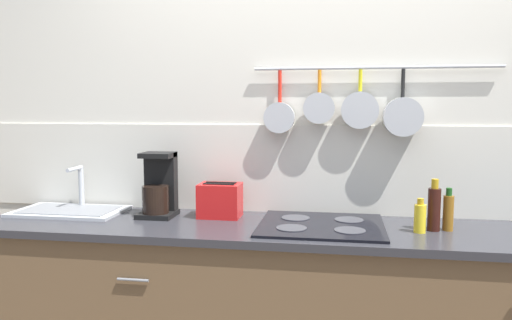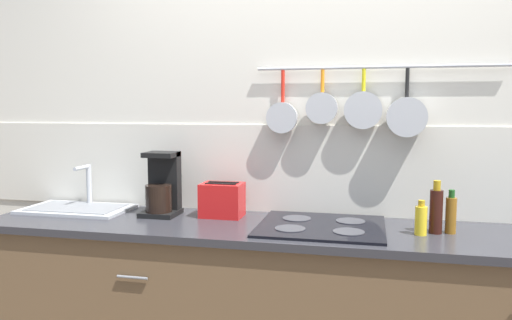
{
  "view_description": "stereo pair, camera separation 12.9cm",
  "coord_description": "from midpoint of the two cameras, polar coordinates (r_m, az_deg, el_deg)",
  "views": [
    {
      "loc": [
        0.06,
        -2.21,
        1.44
      ],
      "look_at": [
        -0.31,
        0.0,
        1.2
      ],
      "focal_mm": 35.0,
      "sensor_mm": 36.0,
      "label": 1
    },
    {
      "loc": [
        0.19,
        -2.18,
        1.44
      ],
      "look_at": [
        -0.31,
        0.0,
        1.2
      ],
      "focal_mm": 35.0,
      "sensor_mm": 36.0,
      "label": 2
    }
  ],
  "objects": [
    {
      "name": "wall_back",
      "position": [
        2.53,
        9.98,
        2.18
      ],
      "size": [
        7.2,
        0.15,
        2.6
      ],
      "color": "silver",
      "rests_on": "ground_plane"
    },
    {
      "name": "countertop",
      "position": [
        2.27,
        9.35,
        -8.18
      ],
      "size": [
        3.2,
        0.57,
        0.03
      ],
      "color": "#2D2D33",
      "rests_on": "cabinet_base"
    },
    {
      "name": "sink_basin",
      "position": [
        2.76,
        -18.44,
        -5.1
      ],
      "size": [
        0.54,
        0.32,
        0.23
      ],
      "color": "#B7BABF",
      "rests_on": "countertop"
    },
    {
      "name": "coffee_maker",
      "position": [
        2.52,
        -9.25,
        -3.31
      ],
      "size": [
        0.17,
        0.18,
        0.32
      ],
      "color": "black",
      "rests_on": "countertop"
    },
    {
      "name": "toaster",
      "position": [
        2.46,
        -2.38,
        -4.58
      ],
      "size": [
        0.22,
        0.15,
        0.17
      ],
      "color": "red",
      "rests_on": "countertop"
    },
    {
      "name": "cooktop",
      "position": [
        2.28,
        9.1,
        -7.47
      ],
      "size": [
        0.56,
        0.5,
        0.01
      ],
      "color": "black",
      "rests_on": "countertop"
    },
    {
      "name": "bottle_olive_oil",
      "position": [
        2.24,
        19.93,
        -6.44
      ],
      "size": [
        0.05,
        0.05,
        0.15
      ],
      "color": "yellow",
      "rests_on": "countertop"
    },
    {
      "name": "bottle_sesame_oil",
      "position": [
        2.29,
        21.43,
        -5.36
      ],
      "size": [
        0.05,
        0.05,
        0.23
      ],
      "color": "#33140F",
      "rests_on": "countertop"
    },
    {
      "name": "bottle_dish_soap",
      "position": [
        2.32,
        22.9,
        -5.74
      ],
      "size": [
        0.05,
        0.05,
        0.19
      ],
      "color": "#8C5919",
      "rests_on": "countertop"
    }
  ]
}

